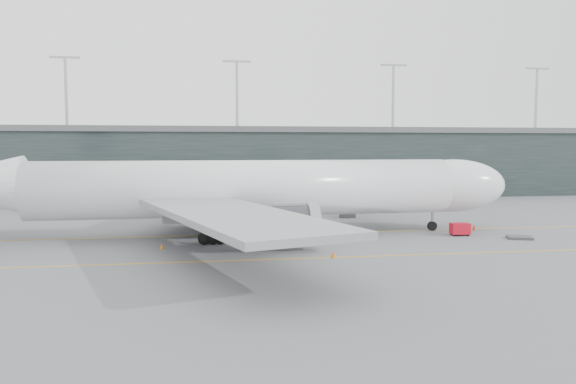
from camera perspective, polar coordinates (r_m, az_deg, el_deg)
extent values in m
plane|color=#55555A|center=(74.74, -6.45, -3.89)|extent=(320.00, 320.00, 0.00)
cube|color=gold|center=(70.78, -6.30, -4.36)|extent=(160.00, 0.25, 0.02)
cube|color=gold|center=(55.06, -5.49, -6.95)|extent=(160.00, 0.25, 0.02)
cube|color=gold|center=(94.85, -3.97, -2.05)|extent=(0.25, 60.00, 0.02)
cube|color=black|center=(131.94, -7.62, 2.85)|extent=(240.00, 35.00, 14.00)
cube|color=#515455|center=(131.93, -7.65, 6.15)|extent=(240.00, 36.00, 1.20)
cylinder|color=#9E9EA3|center=(125.22, -21.62, 9.34)|extent=(0.60, 0.60, 14.00)
cylinder|color=#9E9EA3|center=(122.61, -5.21, 9.75)|extent=(0.60, 0.60, 14.00)
cylinder|color=#9E9EA3|center=(129.75, 10.63, 9.41)|extent=(0.60, 0.60, 14.00)
cylinder|color=#9E9EA3|center=(145.22, 23.90, 8.58)|extent=(0.60, 0.60, 14.00)
cylinder|color=white|center=(69.23, -4.26, 0.37)|extent=(51.47, 8.05, 6.92)
ellipsoid|color=white|center=(77.04, 16.40, 0.63)|extent=(14.68, 7.24, 6.92)
cube|color=gray|center=(69.37, -5.17, -1.84)|extent=(17.97, 5.97, 2.23)
cube|color=black|center=(78.97, 19.17, 1.47)|extent=(2.53, 3.40, 0.89)
cube|color=gray|center=(51.89, -5.92, -2.31)|extent=(19.19, 33.88, 0.61)
cylinder|color=#37373C|center=(59.39, -1.02, -3.25)|extent=(7.89, 4.08, 3.91)
cube|color=gray|center=(86.27, -7.68, 0.45)|extent=(17.94, 33.85, 0.61)
cylinder|color=#37373C|center=(80.24, -3.46, -1.19)|extent=(7.89, 4.08, 3.91)
cylinder|color=black|center=(76.38, 14.44, -3.36)|extent=(1.24, 0.47, 1.23)
cylinder|color=#9E9EA3|center=(76.27, 14.45, -2.74)|extent=(0.33, 0.33, 2.90)
cylinder|color=black|center=(64.20, -7.71, -4.66)|extent=(1.46, 0.59, 1.45)
cylinder|color=black|center=(74.78, -8.08, -3.34)|extent=(1.46, 0.59, 1.45)
cube|color=#2A2A2F|center=(78.58, 8.81, 0.42)|extent=(3.91, 4.27, 2.99)
cube|color=#2A2A2F|center=(86.62, 6.27, 0.83)|extent=(4.55, 14.11, 2.67)
cube|color=#2A2A2F|center=(99.50, 3.12, 1.35)|extent=(4.81, 14.15, 2.77)
cube|color=#2A2A2F|center=(112.62, 0.70, 1.74)|extent=(5.08, 14.18, 2.88)
cylinder|color=#9E9EA3|center=(87.59, 6.06, -1.29)|extent=(0.53, 0.53, 4.06)
cube|color=#37373C|center=(87.78, 6.05, -2.37)|extent=(2.33, 1.88, 0.75)
cylinder|color=#2A2A2F|center=(116.98, 2.84, 1.84)|extent=(4.27, 4.27, 3.20)
cylinder|color=#2A2A2F|center=(117.20, 2.84, 0.17)|extent=(1.92, 1.92, 3.84)
cube|color=red|center=(73.01, 17.06, -3.57)|extent=(2.37, 1.61, 1.34)
cylinder|color=black|center=(72.33, 16.59, -4.18)|extent=(0.42, 0.18, 0.41)
cylinder|color=black|center=(72.95, 17.80, -4.13)|extent=(0.42, 0.18, 0.41)
cylinder|color=black|center=(73.28, 16.30, -4.06)|extent=(0.42, 0.18, 0.41)
cylinder|color=black|center=(73.89, 17.50, -4.01)|extent=(0.42, 0.18, 0.41)
cube|color=#3A3A3F|center=(73.05, 22.45, -4.28)|extent=(3.35, 3.01, 0.28)
cube|color=#37373C|center=(84.32, -10.72, -2.86)|extent=(2.53, 2.32, 0.20)
cube|color=#AAADB7|center=(84.21, -10.73, -2.24)|extent=(2.11, 2.06, 1.53)
cube|color=#263B99|center=(84.12, -10.73, -1.70)|extent=(2.18, 2.13, 0.08)
cube|color=#37373C|center=(85.95, -7.47, -2.69)|extent=(2.20, 1.94, 0.19)
cube|color=silver|center=(85.84, -7.48, -2.13)|extent=(1.81, 1.75, 1.40)
cube|color=#263B99|center=(85.76, -7.48, -1.65)|extent=(1.87, 1.81, 0.07)
cube|color=#37373C|center=(85.80, -5.95, -2.69)|extent=(2.34, 2.16, 0.19)
cube|color=#B3B7C0|center=(85.70, -5.95, -2.12)|extent=(1.96, 1.91, 1.41)
cube|color=#263B99|center=(85.61, -5.96, -1.63)|extent=(2.02, 1.98, 0.08)
cone|color=red|center=(78.19, 18.38, -3.43)|extent=(0.49, 0.49, 0.78)
cone|color=#CD630B|center=(56.39, 4.62, -6.30)|extent=(0.46, 0.46, 0.73)
cone|color=orange|center=(85.70, -0.25, -2.55)|extent=(0.40, 0.40, 0.64)
cone|color=#CB6C0B|center=(62.41, -12.68, -5.36)|extent=(0.43, 0.43, 0.68)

